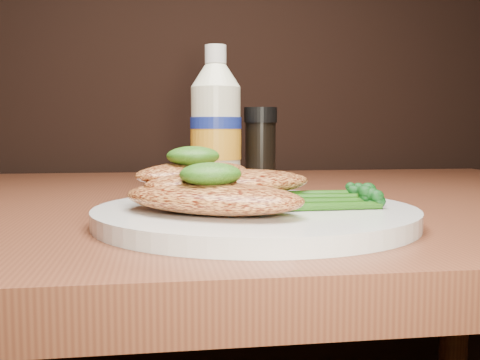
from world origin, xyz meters
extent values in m
cylinder|color=silver|center=(0.03, 0.83, 0.76)|extent=(0.29, 0.29, 0.01)
ellipsoid|color=#D88845|center=(-0.02, 0.80, 0.78)|extent=(0.18, 0.16, 0.03)
ellipsoid|color=#D88845|center=(0.00, 0.84, 0.79)|extent=(0.18, 0.12, 0.02)
ellipsoid|color=#D88845|center=(-0.03, 0.88, 0.79)|extent=(0.15, 0.15, 0.02)
ellipsoid|color=black|center=(-0.02, 0.80, 0.80)|extent=(0.06, 0.06, 0.02)
ellipsoid|color=black|center=(-0.03, 0.86, 0.81)|extent=(0.06, 0.06, 0.02)
camera|label=1|loc=(-0.06, 0.34, 0.83)|focal=42.20mm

